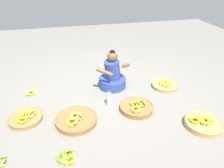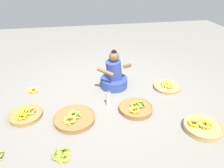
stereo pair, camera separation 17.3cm
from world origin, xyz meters
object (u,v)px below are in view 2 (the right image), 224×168
Objects in this scene: banana_basket_back_right at (136,108)px; water_bottle at (108,99)px; banana_basket_front_center at (26,115)px; banana_basket_back_center at (74,118)px; loose_bananas_near_vendor at (33,90)px; banana_basket_back_left at (203,127)px; banana_basket_near_bicycle at (167,86)px; loose_bananas_mid_right at (62,155)px; vendor_woman_front at (114,76)px.

water_bottle is at bearing 151.35° from banana_basket_back_right.
banana_basket_back_center is at bearing -16.39° from banana_basket_front_center.
banana_basket_front_center is 2.41× the size of loose_bananas_near_vendor.
banana_basket_back_left is at bearing -36.32° from banana_basket_back_right.
banana_basket_back_right is (1.73, -0.14, 0.00)m from banana_basket_front_center.
water_bottle reaches higher than banana_basket_near_bicycle.
banana_basket_near_bicycle is at bearing 9.92° from banana_basket_front_center.
loose_bananas_mid_right is at bearing -70.95° from loose_bananas_near_vendor.
banana_basket_back_right is at bearing -75.90° from vendor_woman_front.
loose_bananas_near_vendor is (-2.51, 0.34, -0.02)m from banana_basket_near_bicycle.
banana_basket_front_center is (-1.53, -0.69, -0.19)m from vendor_woman_front.
banana_basket_back_left is at bearing 4.12° from loose_bananas_mid_right.
loose_bananas_near_vendor is 0.75× the size of water_bottle.
banana_basket_back_center and banana_basket_back_left have the same top height.
water_bottle is (0.57, 0.31, 0.08)m from banana_basket_back_center.
loose_bananas_near_vendor is at bearing 126.81° from banana_basket_back_center.
banana_basket_back_left is 1.93× the size of water_bottle.
loose_bananas_mid_right is at bearing -127.39° from water_bottle.
banana_basket_near_bicycle is 1.25m from water_bottle.
loose_bananas_mid_right reaches higher than loose_bananas_near_vendor.
water_bottle is at bearing -109.04° from vendor_woman_front.
banana_basket_back_right is 1.96m from loose_bananas_near_vendor.
banana_basket_back_right is at bearing 4.78° from banana_basket_back_center.
banana_basket_near_bicycle is 2.37× the size of loose_bananas_near_vendor.
loose_bananas_mid_right is at bearing -121.16° from vendor_woman_front.
vendor_woman_front is 1.68m from banana_basket_front_center.
banana_basket_near_bicycle is at bearing -14.27° from vendor_woman_front.
banana_basket_near_bicycle reaches higher than loose_bananas_near_vendor.
banana_basket_back_center is 1.15× the size of banana_basket_back_right.
banana_basket_near_bicycle reaches higher than loose_bananas_mid_right.
vendor_woman_front is at bearing 24.33° from banana_basket_front_center.
banana_basket_front_center is 0.78m from banana_basket_back_center.
banana_basket_front_center is at bearing 175.50° from banana_basket_back_right.
banana_basket_near_bicycle is 1.18m from banana_basket_back_left.
banana_basket_back_center is 1.26× the size of banana_basket_near_bicycle.
banana_basket_near_bicycle is 1.78× the size of water_bottle.
banana_basket_back_left is at bearing -16.18° from banana_basket_front_center.
banana_basket_back_left reaches higher than banana_basket_back_right.
banana_basket_front_center is 1.74m from banana_basket_back_right.
vendor_woman_front is 1.77m from banana_basket_back_left.
banana_basket_front_center is 0.93× the size of banana_basket_back_left.
loose_bananas_mid_right is (-1.98, -0.14, -0.03)m from banana_basket_back_left.
loose_bananas_near_vendor is (-1.52, 0.08, -0.21)m from vendor_woman_front.
vendor_woman_front is at bearing 58.84° from loose_bananas_mid_right.
vendor_woman_front is 3.56× the size of loose_bananas_near_vendor.
banana_basket_back_right is 1.38m from loose_bananas_mid_right.
water_bottle reaches higher than banana_basket_back_right.
banana_basket_near_bicycle is (0.99, -0.25, -0.19)m from vendor_woman_front.
banana_basket_back_right is (-0.78, -0.58, 0.01)m from banana_basket_near_bicycle.
loose_bananas_near_vendor is (-0.57, 1.66, -0.00)m from loose_bananas_mid_right.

